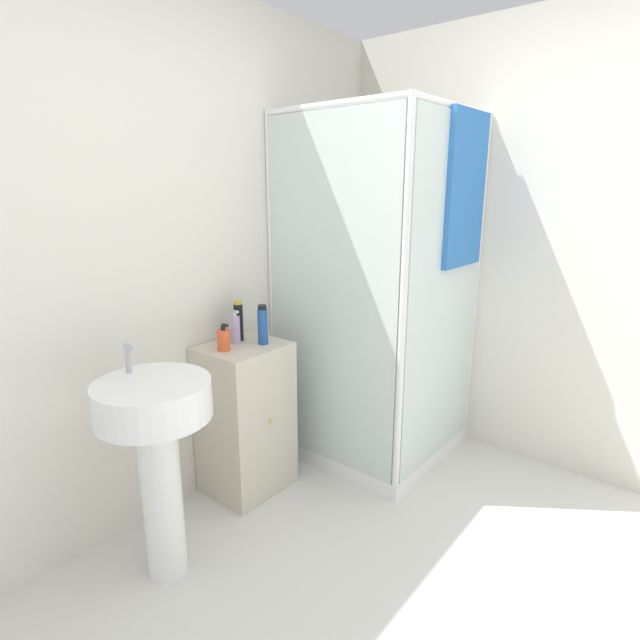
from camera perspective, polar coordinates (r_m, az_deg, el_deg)
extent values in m
cube|color=silver|center=(2.43, -19.66, 5.96)|extent=(6.40, 0.06, 2.50)
cube|color=silver|center=(2.98, 32.20, 6.06)|extent=(0.06, 6.40, 2.50)
cube|color=white|center=(3.31, 5.90, -13.07)|extent=(0.90, 0.90, 0.09)
cylinder|color=white|center=(3.57, 4.33, 5.27)|extent=(0.04, 0.04, 1.99)
cylinder|color=white|center=(2.92, -5.46, 3.07)|extent=(0.04, 0.04, 1.99)
cylinder|color=white|center=(3.17, 17.28, 3.40)|extent=(0.04, 0.04, 1.99)
cylinder|color=white|center=(2.40, 9.42, 0.37)|extent=(0.04, 0.04, 1.99)
cylinder|color=white|center=(2.74, 15.25, 22.48)|extent=(0.86, 0.04, 0.04)
cylinder|color=white|center=(3.20, -0.08, 21.79)|extent=(0.86, 0.04, 0.04)
cylinder|color=white|center=(2.60, 1.40, 23.40)|extent=(0.04, 0.86, 0.04)
cylinder|color=white|center=(3.32, 11.27, 21.28)|extent=(0.04, 0.86, 0.04)
cube|color=silver|center=(2.77, 14.15, 2.61)|extent=(0.83, 0.01, 1.87)
cube|color=silver|center=(2.62, 1.11, 2.39)|extent=(0.01, 0.83, 1.87)
cylinder|color=#B7BABF|center=(3.40, 3.14, 2.07)|extent=(0.02, 0.02, 1.49)
cylinder|color=#B7BABF|center=(3.29, 4.06, 15.10)|extent=(0.07, 0.07, 0.04)
cube|color=#2D6BB7|center=(2.81, 16.38, 14.03)|extent=(0.43, 0.03, 0.80)
cube|color=beige|center=(2.73, -8.49, -11.00)|extent=(0.42, 0.36, 0.81)
sphere|color=gold|center=(2.59, -5.60, -11.44)|extent=(0.02, 0.02, 0.02)
cylinder|color=white|center=(2.27, -17.60, -18.71)|extent=(0.16, 0.16, 0.72)
cylinder|color=white|center=(2.07, -18.54, -8.64)|extent=(0.45, 0.45, 0.15)
cylinder|color=#B7BABF|center=(2.15, -21.13, -4.01)|extent=(0.02, 0.02, 0.13)
cube|color=#B7BABF|center=(2.11, -20.79, -2.80)|extent=(0.02, 0.07, 0.02)
cylinder|color=#E5562D|center=(2.50, -10.96, -2.27)|extent=(0.06, 0.06, 0.11)
cylinder|color=black|center=(2.48, -11.03, -0.89)|extent=(0.02, 0.02, 0.02)
cube|color=black|center=(2.47, -10.81, -0.60)|extent=(0.02, 0.04, 0.01)
cylinder|color=black|center=(2.64, -9.29, -0.27)|extent=(0.05, 0.05, 0.19)
cylinder|color=gold|center=(2.62, -9.38, 2.03)|extent=(0.04, 0.04, 0.02)
cylinder|color=#1E4C93|center=(2.56, -6.56, -0.78)|extent=(0.05, 0.05, 0.18)
cylinder|color=black|center=(2.54, -6.63, 1.46)|extent=(0.04, 0.04, 0.02)
cylinder|color=#B299C6|center=(2.60, -9.62, -1.12)|extent=(0.05, 0.05, 0.14)
cylinder|color=silver|center=(2.58, -9.70, 0.63)|extent=(0.02, 0.02, 0.02)
cube|color=silver|center=(2.56, -9.54, 0.93)|extent=(0.01, 0.03, 0.01)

